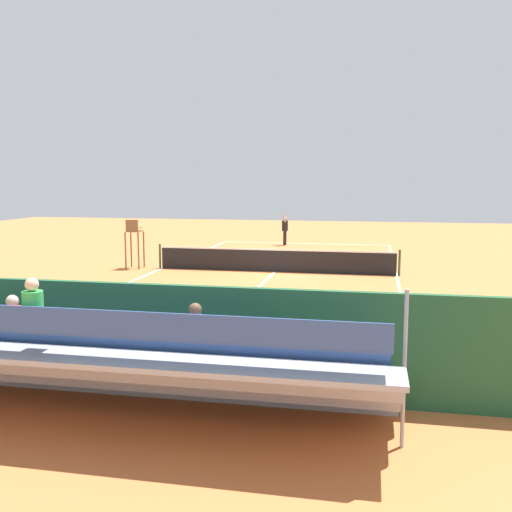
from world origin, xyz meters
TOP-DOWN VIEW (x-y plane):
  - ground_plane at (0.00, 0.00)m, footprint 60.00×60.00m
  - court_line_markings at (0.00, -0.04)m, footprint 10.10×22.20m
  - tennis_net at (0.00, 0.00)m, footprint 10.30×0.10m
  - backdrop_wall at (0.00, 14.00)m, footprint 18.00×0.16m
  - bleacher_stand at (0.01, 15.37)m, footprint 9.06×2.40m
  - umpire_chair at (6.20, 0.22)m, footprint 0.67×0.67m
  - courtside_bench at (-3.31, 13.27)m, footprint 1.80×0.40m
  - equipment_bag at (-1.84, 13.40)m, footprint 0.90×0.36m
  - tennis_player at (1.06, -9.89)m, footprint 0.40×0.55m
  - tennis_racket at (1.49, -9.51)m, footprint 0.50×0.53m
  - tennis_ball_near at (3.32, -6.75)m, footprint 0.07×0.07m
  - tennis_ball_far at (3.08, -7.58)m, footprint 0.07×0.07m

SIDE VIEW (x-z plane):
  - ground_plane at x=0.00m, z-range 0.00..0.00m
  - court_line_markings at x=0.00m, z-range 0.00..0.01m
  - tennis_racket at x=1.49m, z-range 0.00..0.03m
  - tennis_ball_near at x=3.32m, z-range 0.00..0.07m
  - tennis_ball_far at x=3.08m, z-range 0.00..0.07m
  - equipment_bag at x=-1.84m, z-range 0.00..0.36m
  - tennis_net at x=0.00m, z-range -0.03..1.04m
  - courtside_bench at x=-3.31m, z-range 0.09..1.02m
  - bleacher_stand at x=0.01m, z-range -0.31..2.17m
  - backdrop_wall at x=0.00m, z-range 0.00..2.00m
  - tennis_player at x=1.06m, z-range 0.05..1.98m
  - umpire_chair at x=6.20m, z-range 0.24..2.38m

